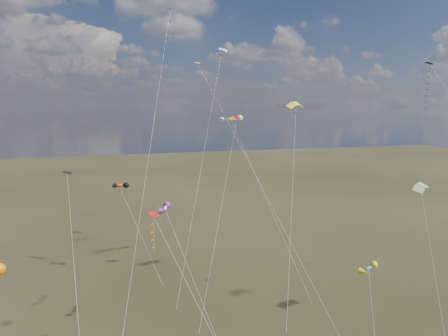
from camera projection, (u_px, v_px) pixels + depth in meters
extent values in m
cube|color=black|center=(429.00, 63.00, 48.05)|extent=(1.13, 1.14, 0.29)
cube|color=#0F1E4A|center=(170.00, 9.00, 58.20)|extent=(1.11, 1.10, 0.35)
cylinder|color=silver|center=(149.00, 158.00, 48.68)|extent=(9.88, 23.76, 40.64)
cube|color=black|center=(67.00, 173.00, 43.77)|extent=(0.90, 0.95, 0.36)
cylinder|color=silver|center=(75.00, 280.00, 39.17)|extent=(1.54, 13.29, 19.37)
cube|color=#AD1411|center=(153.00, 214.00, 39.44)|extent=(1.43, 1.44, 0.34)
cylinder|color=silver|center=(203.00, 315.00, 35.86)|extent=(7.15, 12.25, 16.01)
cube|color=orange|center=(198.00, 63.00, 56.43)|extent=(0.85, 0.81, 0.30)
cylinder|color=silver|center=(262.00, 188.00, 50.77)|extent=(11.93, 20.74, 32.66)
cylinder|color=silver|center=(292.00, 208.00, 52.06)|extent=(6.82, 12.73, 26.98)
cube|color=#332316|center=(286.00, 333.00, 47.14)|extent=(0.10, 0.10, 0.12)
cylinder|color=silver|center=(202.00, 161.00, 61.07)|extent=(12.07, 20.41, 36.48)
cube|color=#332316|center=(176.00, 310.00, 52.51)|extent=(0.10, 0.10, 0.12)
cylinder|color=silver|center=(436.00, 272.00, 43.36)|extent=(3.22, 8.98, 17.43)
cylinder|color=silver|center=(220.00, 214.00, 52.67)|extent=(9.11, 13.85, 25.06)
cube|color=#332316|center=(199.00, 335.00, 46.75)|extent=(0.10, 0.10, 0.12)
ellipsoid|color=#E9430D|center=(120.00, 186.00, 61.89)|extent=(2.48, 1.76, 1.03)
cylinder|color=silver|center=(141.00, 235.00, 60.52)|extent=(5.56, 6.88, 14.40)
cube|color=#332316|center=(164.00, 287.00, 59.14)|extent=(0.10, 0.10, 0.12)
ellipsoid|color=white|center=(165.00, 208.00, 45.87)|extent=(1.59, 2.32, 0.96)
cylinder|color=silver|center=(195.00, 283.00, 43.45)|extent=(4.90, 8.99, 15.02)
ellipsoid|color=red|center=(232.00, 119.00, 64.87)|extent=(3.25, 1.35, 1.17)
cylinder|color=silver|center=(268.00, 204.00, 59.31)|extent=(6.12, 17.51, 24.52)
cube|color=#332316|center=(313.00, 305.00, 53.74)|extent=(0.10, 0.10, 0.12)
ellipsoid|color=blue|center=(369.00, 268.00, 37.60)|extent=(2.28, 1.60, 0.73)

